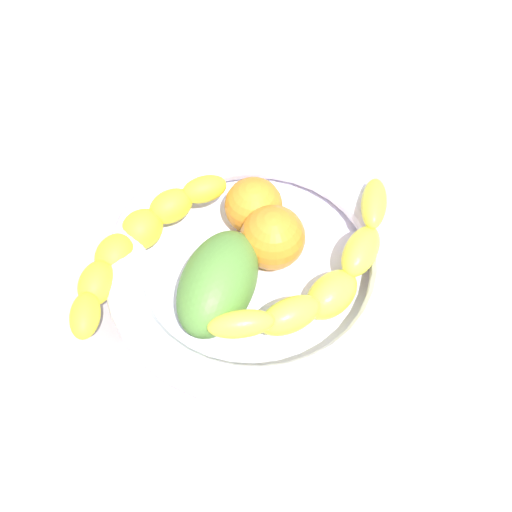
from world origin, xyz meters
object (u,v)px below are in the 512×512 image
(banana_draped_right, at_px, (323,280))
(mango_green, at_px, (218,283))
(banana_draped_left, at_px, (135,244))
(fruit_bowl, at_px, (256,267))
(orange_mid_left, at_px, (273,237))
(orange_front, at_px, (254,206))

(banana_draped_right, xyz_separation_m, mango_green, (-0.02, 0.10, 0.00))
(banana_draped_left, bearing_deg, banana_draped_right, -94.22)
(banana_draped_left, height_order, banana_draped_right, banana_draped_right)
(fruit_bowl, bearing_deg, mango_green, 141.94)
(banana_draped_left, bearing_deg, fruit_bowl, -87.88)
(banana_draped_left, relative_size, banana_draped_right, 1.02)
(fruit_bowl, xyz_separation_m, orange_mid_left, (0.02, -0.01, 0.02))
(banana_draped_left, height_order, orange_front, orange_front)
(orange_mid_left, bearing_deg, fruit_bowl, 149.66)
(mango_green, bearing_deg, banana_draped_right, -78.37)
(fruit_bowl, distance_m, banana_draped_left, 0.12)
(fruit_bowl, relative_size, banana_draped_left, 1.43)
(banana_draped_left, xyz_separation_m, orange_mid_left, (0.03, -0.13, 0.00))
(orange_front, xyz_separation_m, mango_green, (-0.10, 0.02, 0.00))
(fruit_bowl, relative_size, orange_front, 5.01)
(banana_draped_left, relative_size, orange_mid_left, 3.21)
(orange_front, height_order, orange_mid_left, orange_mid_left)
(banana_draped_right, relative_size, mango_green, 1.76)
(orange_mid_left, height_order, mango_green, mango_green)
(banana_draped_right, height_order, mango_green, mango_green)
(orange_front, relative_size, mango_green, 0.51)
(banana_draped_left, relative_size, mango_green, 1.81)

